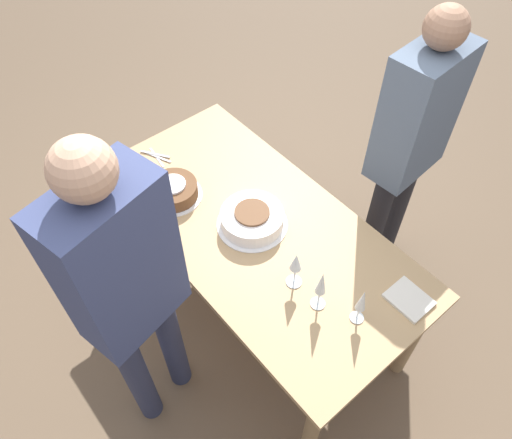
{
  "coord_description": "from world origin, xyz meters",
  "views": [
    {
      "loc": [
        1.13,
        -0.95,
        2.63
      ],
      "look_at": [
        0.0,
        0.0,
        0.82
      ],
      "focal_mm": 35.0,
      "sensor_mm": 36.0,
      "label": 1
    }
  ],
  "objects_px": {
    "cake_front_chocolate": "(173,190)",
    "wine_glass_near": "(296,264)",
    "wine_glass_far": "(321,285)",
    "person_watching": "(411,136)",
    "cake_center_white": "(252,219)",
    "wine_glass_extra": "(362,302)",
    "person_cutting": "(127,285)"
  },
  "relations": [
    {
      "from": "person_cutting",
      "to": "wine_glass_extra",
      "type": "bearing_deg",
      "value": -50.71
    },
    {
      "from": "cake_center_white",
      "to": "cake_front_chocolate",
      "type": "distance_m",
      "value": 0.43
    },
    {
      "from": "wine_glass_near",
      "to": "wine_glass_far",
      "type": "height_order",
      "value": "wine_glass_far"
    },
    {
      "from": "wine_glass_far",
      "to": "person_watching",
      "type": "bearing_deg",
      "value": 107.8
    },
    {
      "from": "wine_glass_far",
      "to": "person_watching",
      "type": "relative_size",
      "value": 0.14
    },
    {
      "from": "person_watching",
      "to": "cake_center_white",
      "type": "bearing_deg",
      "value": -19.41
    },
    {
      "from": "cake_center_white",
      "to": "wine_glass_extra",
      "type": "height_order",
      "value": "wine_glass_extra"
    },
    {
      "from": "wine_glass_near",
      "to": "wine_glass_extra",
      "type": "height_order",
      "value": "wine_glass_extra"
    },
    {
      "from": "cake_front_chocolate",
      "to": "person_cutting",
      "type": "relative_size",
      "value": 0.16
    },
    {
      "from": "cake_center_white",
      "to": "person_watching",
      "type": "bearing_deg",
      "value": 74.61
    },
    {
      "from": "cake_center_white",
      "to": "person_cutting",
      "type": "xyz_separation_m",
      "value": [
        0.11,
        -0.69,
        0.26
      ]
    },
    {
      "from": "wine_glass_near",
      "to": "person_watching",
      "type": "height_order",
      "value": "person_watching"
    },
    {
      "from": "person_watching",
      "to": "wine_glass_extra",
      "type": "bearing_deg",
      "value": 24.34
    },
    {
      "from": "person_watching",
      "to": "wine_glass_far",
      "type": "bearing_deg",
      "value": 13.78
    },
    {
      "from": "cake_front_chocolate",
      "to": "wine_glass_near",
      "type": "relative_size",
      "value": 1.38
    },
    {
      "from": "wine_glass_extra",
      "to": "person_watching",
      "type": "height_order",
      "value": "person_watching"
    },
    {
      "from": "cake_center_white",
      "to": "cake_front_chocolate",
      "type": "height_order",
      "value": "cake_center_white"
    },
    {
      "from": "wine_glass_extra",
      "to": "person_watching",
      "type": "bearing_deg",
      "value": 118.36
    },
    {
      "from": "cake_front_chocolate",
      "to": "wine_glass_extra",
      "type": "relative_size",
      "value": 1.35
    },
    {
      "from": "cake_front_chocolate",
      "to": "wine_glass_far",
      "type": "relative_size",
      "value": 1.21
    },
    {
      "from": "wine_glass_near",
      "to": "person_watching",
      "type": "xyz_separation_m",
      "value": [
        -0.14,
        0.89,
        0.1
      ]
    },
    {
      "from": "cake_front_chocolate",
      "to": "wine_glass_near",
      "type": "xyz_separation_m",
      "value": [
        0.76,
        0.12,
        0.1
      ]
    },
    {
      "from": "wine_glass_far",
      "to": "wine_glass_near",
      "type": "bearing_deg",
      "value": -178.48
    },
    {
      "from": "cake_front_chocolate",
      "to": "wine_glass_near",
      "type": "height_order",
      "value": "wine_glass_near"
    },
    {
      "from": "wine_glass_far",
      "to": "wine_glass_extra",
      "type": "height_order",
      "value": "wine_glass_far"
    },
    {
      "from": "wine_glass_near",
      "to": "wine_glass_extra",
      "type": "distance_m",
      "value": 0.31
    },
    {
      "from": "cake_front_chocolate",
      "to": "wine_glass_far",
      "type": "bearing_deg",
      "value": 7.5
    },
    {
      "from": "cake_front_chocolate",
      "to": "person_watching",
      "type": "height_order",
      "value": "person_watching"
    },
    {
      "from": "cake_front_chocolate",
      "to": "person_cutting",
      "type": "bearing_deg",
      "value": -45.11
    },
    {
      "from": "wine_glass_far",
      "to": "person_watching",
      "type": "distance_m",
      "value": 0.93
    },
    {
      "from": "wine_glass_near",
      "to": "person_cutting",
      "type": "xyz_separation_m",
      "value": [
        -0.26,
        -0.62,
        0.16
      ]
    },
    {
      "from": "cake_center_white",
      "to": "wine_glass_extra",
      "type": "relative_size",
      "value": 1.62
    }
  ]
}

